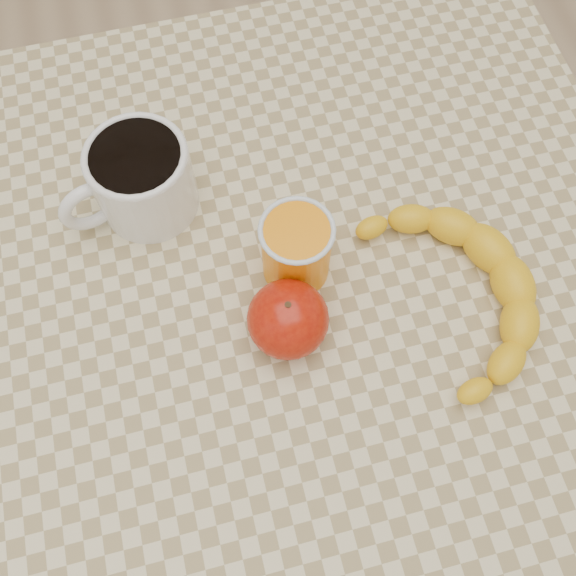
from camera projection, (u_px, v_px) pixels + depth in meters
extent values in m
plane|color=tan|center=(288.00, 437.00, 1.33)|extent=(3.00, 3.00, 0.00)
cube|color=beige|center=(288.00, 304.00, 0.67)|extent=(0.80, 0.80, 0.04)
cube|color=#97774C|center=(288.00, 321.00, 0.71)|extent=(0.74, 0.74, 0.06)
cylinder|color=#97774C|center=(43.00, 251.00, 1.11)|extent=(0.05, 0.05, 0.71)
cylinder|color=#97774C|center=(425.00, 168.00, 1.18)|extent=(0.05, 0.05, 0.71)
cylinder|color=white|center=(144.00, 180.00, 0.65)|extent=(0.13, 0.13, 0.08)
cylinder|color=black|center=(135.00, 158.00, 0.62)|extent=(0.09, 0.09, 0.01)
torus|color=white|center=(134.00, 156.00, 0.61)|extent=(0.10, 0.10, 0.01)
torus|color=white|center=(90.00, 206.00, 0.64)|extent=(0.07, 0.03, 0.07)
cylinder|color=orange|center=(296.00, 250.00, 0.62)|extent=(0.07, 0.07, 0.08)
torus|color=silver|center=(297.00, 230.00, 0.59)|extent=(0.07, 0.07, 0.01)
ellipsoid|color=#8E0D04|center=(288.00, 319.00, 0.60)|extent=(0.09, 0.09, 0.07)
cylinder|color=#382311|center=(288.00, 307.00, 0.57)|extent=(0.01, 0.01, 0.01)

